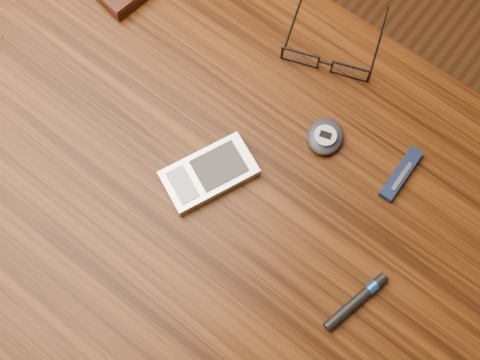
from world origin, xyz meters
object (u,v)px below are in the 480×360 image
Objects in this scene: desk at (199,206)px; pocket_knife at (401,174)px; eyeglasses at (326,60)px; pda_phone at (209,173)px; pedometer at (325,136)px.

pocket_knife is at bearing 40.25° from desk.
eyeglasses is at bearing 82.31° from desk.
pda_phone is 2.00× the size of pedometer.
desk is at bearing -97.69° from eyeglasses.
desk is 14.76× the size of pedometer.
eyeglasses is 2.02× the size of pocket_knife.
pocket_knife is at bearing 10.09° from pedometer.
pocket_knife reaches higher than desk.
pocket_knife is (0.21, 0.18, 0.11)m from desk.
eyeglasses is at bearing 156.50° from pocket_knife.
pedometer is at bearing 57.68° from desk.
desk is 0.11m from pda_phone.
eyeglasses is 1.25× the size of pda_phone.
pedometer is at bearing 56.67° from pda_phone.
eyeglasses is at bearing 124.44° from pedometer.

